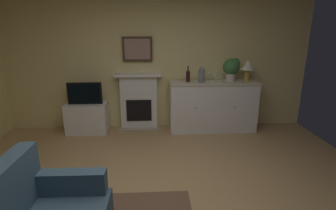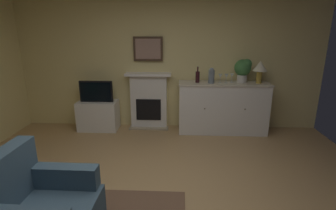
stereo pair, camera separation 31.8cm
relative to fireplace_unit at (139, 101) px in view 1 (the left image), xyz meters
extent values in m
cube|color=#EAD68C|center=(0.36, 0.13, 0.78)|extent=(5.86, 0.06, 2.65)
cube|color=white|center=(0.00, 0.01, -0.02)|extent=(0.70, 0.18, 1.05)
cube|color=tan|center=(0.00, -0.09, -0.53)|extent=(0.77, 0.20, 0.03)
cube|color=black|center=(0.00, -0.09, -0.16)|extent=(0.48, 0.02, 0.42)
cube|color=white|center=(0.00, -0.02, 0.53)|extent=(0.87, 0.27, 0.05)
cube|color=#473323|center=(0.00, 0.05, 0.99)|extent=(0.55, 0.03, 0.45)
cube|color=#9E7A6B|center=(0.00, 0.03, 0.99)|extent=(0.47, 0.01, 0.37)
cube|color=white|center=(1.41, -0.18, -0.09)|extent=(1.63, 0.45, 0.93)
cube|color=beige|center=(1.41, -0.18, 0.39)|extent=(1.66, 0.48, 0.03)
sphere|color=brown|center=(1.06, -0.41, -0.02)|extent=(0.02, 0.02, 0.02)
sphere|color=brown|center=(1.77, -0.41, -0.02)|extent=(0.02, 0.02, 0.02)
cylinder|color=#B79338|center=(2.03, -0.18, 0.52)|extent=(0.10, 0.10, 0.22)
cone|color=#EFE5C6|center=(2.03, -0.18, 0.72)|extent=(0.26, 0.26, 0.18)
cylinder|color=#331419|center=(0.93, -0.17, 0.51)|extent=(0.08, 0.08, 0.20)
cylinder|color=#331419|center=(0.93, -0.17, 0.65)|extent=(0.03, 0.03, 0.09)
cylinder|color=silver|center=(1.33, -0.21, 0.41)|extent=(0.06, 0.06, 0.00)
cylinder|color=silver|center=(1.33, -0.21, 0.46)|extent=(0.01, 0.01, 0.09)
cone|color=silver|center=(1.33, -0.21, 0.54)|extent=(0.07, 0.07, 0.07)
cylinder|color=silver|center=(1.44, -0.20, 0.41)|extent=(0.06, 0.06, 0.00)
cylinder|color=silver|center=(1.44, -0.20, 0.46)|extent=(0.01, 0.01, 0.09)
cone|color=silver|center=(1.44, -0.20, 0.54)|extent=(0.07, 0.07, 0.07)
cylinder|color=silver|center=(1.55, -0.14, 0.41)|extent=(0.06, 0.06, 0.00)
cylinder|color=silver|center=(1.55, -0.14, 0.46)|extent=(0.01, 0.01, 0.09)
cone|color=silver|center=(1.55, -0.14, 0.54)|extent=(0.07, 0.07, 0.07)
cylinder|color=slate|center=(1.17, -0.23, 0.53)|extent=(0.11, 0.11, 0.24)
sphere|color=slate|center=(1.17, -0.23, 0.65)|extent=(0.08, 0.08, 0.08)
cube|color=white|center=(-0.98, -0.16, -0.26)|extent=(0.75, 0.42, 0.57)
cube|color=black|center=(-0.98, -0.18, 0.22)|extent=(0.62, 0.06, 0.40)
cube|color=black|center=(-0.98, -0.22, 0.22)|extent=(0.57, 0.01, 0.35)
cylinder|color=beige|center=(1.74, -0.13, 0.48)|extent=(0.18, 0.18, 0.14)
sphere|color=#3D753D|center=(1.74, -0.13, 0.68)|extent=(0.30, 0.30, 0.30)
sphere|color=#3D753D|center=(1.80, -0.16, 0.75)|extent=(0.18, 0.18, 0.18)
cube|color=#3F596B|center=(-0.86, -3.04, 0.12)|extent=(0.17, 0.76, 0.50)
cube|color=#3F596B|center=(-0.52, -2.72, -0.02)|extent=(0.72, 0.15, 0.22)
camera|label=1|loc=(0.30, -4.88, 1.35)|focal=27.73mm
camera|label=2|loc=(0.61, -4.88, 1.35)|focal=27.73mm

